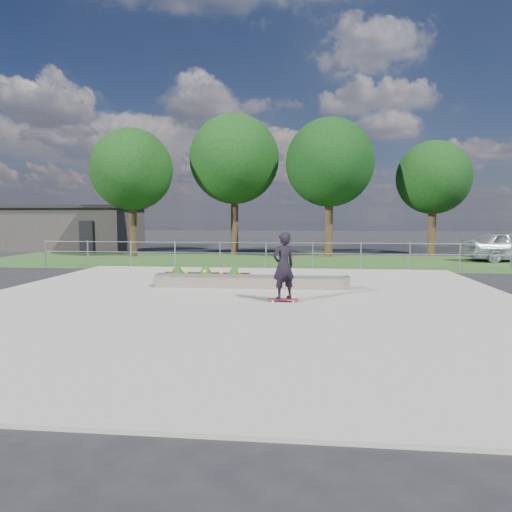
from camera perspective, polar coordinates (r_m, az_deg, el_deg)
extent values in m
plane|color=black|center=(12.23, -1.68, -5.74)|extent=(120.00, 120.00, 0.00)
cube|color=#29491D|center=(23.07, 1.97, -0.65)|extent=(30.00, 8.00, 0.02)
cube|color=gray|center=(12.22, -1.68, -5.61)|extent=(15.00, 15.00, 0.06)
cylinder|color=#92969A|center=(22.68, -24.82, 0.29)|extent=(0.06, 0.06, 1.20)
cylinder|color=#96989E|center=(21.72, -20.28, 0.26)|extent=(0.06, 0.06, 1.20)
cylinder|color=#93969B|center=(20.91, -15.36, 0.21)|extent=(0.06, 0.06, 1.20)
cylinder|color=#989BA0|center=(20.27, -10.09, 0.17)|extent=(0.06, 0.06, 1.20)
cylinder|color=gray|center=(19.81, -4.52, 0.12)|extent=(0.06, 0.06, 1.20)
cylinder|color=gray|center=(19.55, 1.26, 0.07)|extent=(0.06, 0.06, 1.20)
cylinder|color=gray|center=(19.48, 7.13, 0.02)|extent=(0.06, 0.06, 1.20)
cylinder|color=gray|center=(19.62, 12.98, -0.04)|extent=(0.06, 0.06, 1.20)
cylinder|color=gray|center=(19.97, 18.68, -0.09)|extent=(0.06, 0.06, 1.20)
cylinder|color=#989AA0|center=(20.50, 24.14, -0.14)|extent=(0.06, 0.06, 1.20)
cylinder|color=gray|center=(21.21, 29.28, -0.18)|extent=(0.06, 0.06, 1.20)
cylinder|color=gray|center=(19.51, 1.26, 1.68)|extent=(20.00, 0.04, 0.04)
cylinder|color=gray|center=(19.54, 1.26, 0.36)|extent=(20.00, 0.04, 0.04)
cube|color=#2D2A28|center=(33.75, -21.59, 3.16)|extent=(8.00, 5.00, 2.80)
cube|color=black|center=(33.74, -21.67, 5.70)|extent=(8.40, 5.40, 0.20)
cube|color=black|center=(30.58, -20.45, 2.29)|extent=(0.90, 0.10, 2.00)
cylinder|color=black|center=(26.71, -15.11, 3.07)|extent=(0.44, 0.44, 2.93)
sphere|color=black|center=(26.82, -15.28, 10.38)|extent=(4.55, 4.55, 4.55)
cylinder|color=#301E13|center=(27.22, -2.69, 3.75)|extent=(0.44, 0.44, 3.38)
sphere|color=black|center=(27.42, -2.72, 12.00)|extent=(5.25, 5.25, 5.25)
cylinder|color=#352415|center=(25.95, 9.09, 3.38)|extent=(0.44, 0.44, 3.15)
sphere|color=black|center=(26.11, 9.20, 11.47)|extent=(4.90, 4.90, 4.90)
cylinder|color=#352415|center=(28.40, 21.11, 2.79)|extent=(0.44, 0.44, 2.70)
sphere|color=black|center=(28.47, 21.31, 9.14)|extent=(4.20, 4.20, 4.20)
cube|color=#68584C|center=(14.11, -0.66, -3.23)|extent=(6.00, 0.40, 0.40)
cylinder|color=#95999E|center=(13.89, -0.76, -2.53)|extent=(6.00, 0.06, 0.06)
cube|color=#68584C|center=(14.73, -11.95, -2.99)|extent=(0.15, 0.42, 0.40)
cube|color=brown|center=(14.08, 11.16, -3.34)|extent=(0.15, 0.42, 0.40)
cube|color=black|center=(15.60, -6.48, -2.75)|extent=(3.00, 1.20, 0.25)
sphere|color=yellow|center=(15.97, -10.62, -1.88)|extent=(0.14, 0.14, 0.14)
sphere|color=yellow|center=(15.62, -8.72, -2.01)|extent=(0.14, 0.14, 0.14)
sphere|color=yellow|center=(15.67, -6.41, -1.96)|extent=(0.14, 0.14, 0.14)
sphere|color=yellow|center=(15.36, -4.38, -2.08)|extent=(0.14, 0.14, 0.14)
sphere|color=yellow|center=(15.46, -2.06, -2.02)|extent=(0.14, 0.14, 0.14)
cone|color=#1B4614|center=(16.05, -9.79, -1.47)|extent=(0.44, 0.44, 0.36)
cone|color=#1B4915|center=(15.81, -6.30, -1.53)|extent=(0.44, 0.44, 0.36)
cone|color=#1A4D16|center=(15.63, -2.71, -1.58)|extent=(0.44, 0.44, 0.36)
cylinder|color=white|center=(11.83, 2.15, -5.69)|extent=(0.05, 0.03, 0.05)
cylinder|color=silver|center=(12.01, 2.21, -5.53)|extent=(0.05, 0.03, 0.05)
cylinder|color=silver|center=(11.81, 4.68, -5.72)|extent=(0.05, 0.03, 0.05)
cylinder|color=white|center=(11.99, 4.70, -5.56)|extent=(0.05, 0.03, 0.05)
cylinder|color=gray|center=(11.92, 2.18, -5.48)|extent=(0.02, 0.18, 0.02)
cylinder|color=#A6A6AB|center=(11.89, 4.69, -5.52)|extent=(0.02, 0.18, 0.02)
cube|color=maroon|center=(11.90, 3.44, -5.41)|extent=(0.80, 0.21, 0.02)
imported|color=black|center=(11.77, 3.46, -1.23)|extent=(0.75, 0.69, 1.73)
imported|color=#B1B6BB|center=(26.21, 29.07, 1.08)|extent=(4.79, 2.60, 1.55)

